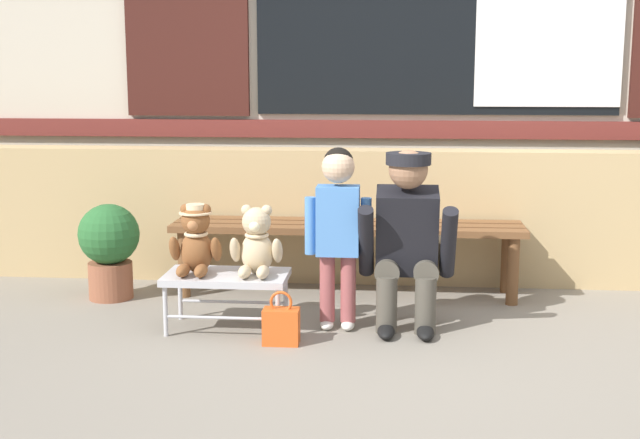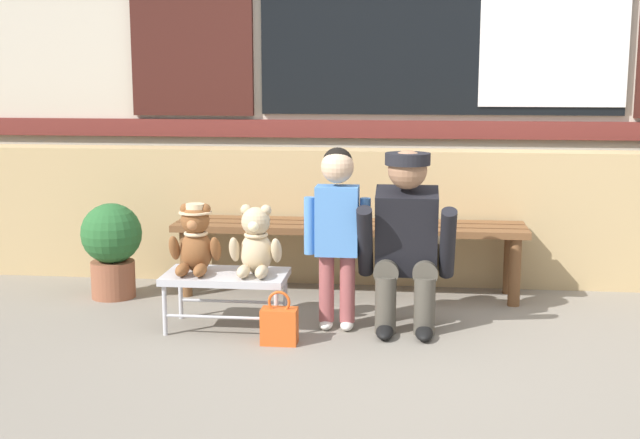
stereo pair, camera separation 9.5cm
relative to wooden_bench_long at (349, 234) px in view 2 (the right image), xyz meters
The scene contains 11 objects.
ground_plane 1.25m from the wooden_bench_long, 62.90° to the right, with size 60.00×60.00×0.00m, color gray.
brick_low_wall 0.66m from the wooden_bench_long, 33.94° to the left, with size 7.35×0.25×0.85m, color tan.
shop_facade 1.62m from the wooden_bench_long, 58.20° to the left, with size 7.50×0.26×3.21m.
wooden_bench_long is the anchor object (origin of this frame).
small_display_bench 0.96m from the wooden_bench_long, 127.94° to the right, with size 0.64×0.36×0.30m.
teddy_bear_with_hat 1.06m from the wooden_bench_long, 134.87° to the right, with size 0.28×0.27×0.36m.
teddy_bear_plain 0.87m from the wooden_bench_long, 119.59° to the right, with size 0.28×0.26×0.36m.
child_standing 0.72m from the wooden_bench_long, 90.65° to the right, with size 0.35×0.18×0.96m.
adult_crouching 0.76m from the wooden_bench_long, 61.31° to the right, with size 0.50×0.49×0.95m.
handbag_on_ground 1.05m from the wooden_bench_long, 105.51° to the right, with size 0.18×0.11×0.27m.
potted_plant 1.42m from the wooden_bench_long, behind, with size 0.36×0.36×0.57m.
Camera 2 is at (-0.16, -3.93, 1.36)m, focal length 47.67 mm.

